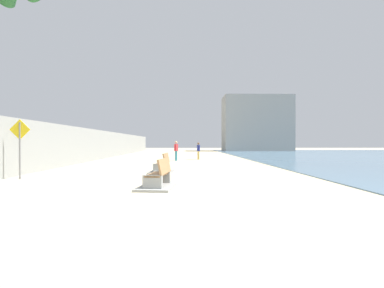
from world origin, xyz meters
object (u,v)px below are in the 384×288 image
at_px(bench_far, 162,168).
at_px(person_standing, 176,149).
at_px(person_walking, 198,150).
at_px(pedestrian_sign, 20,142).
at_px(bench_near, 158,181).

distance_m(bench_far, person_standing, 10.09).
bearing_deg(person_walking, person_standing, -135.08).
bearing_deg(bench_far, pedestrian_sign, -155.40).
height_order(person_walking, pedestrian_sign, pedestrian_sign).
height_order(person_standing, pedestrian_sign, pedestrian_sign).
relative_size(person_walking, pedestrian_sign, 0.62).
bearing_deg(bench_near, person_standing, 89.35).
bearing_deg(person_standing, bench_far, -92.38).
bearing_deg(pedestrian_sign, bench_near, -23.38).
height_order(bench_far, person_walking, person_walking).
relative_size(bench_far, person_standing, 1.32).
distance_m(bench_near, person_standing, 15.22).
distance_m(bench_near, bench_far, 5.15).
xyz_separation_m(person_walking, person_standing, (-1.94, -1.93, 0.08)).
xyz_separation_m(bench_near, person_walking, (2.11, 17.13, 0.64)).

